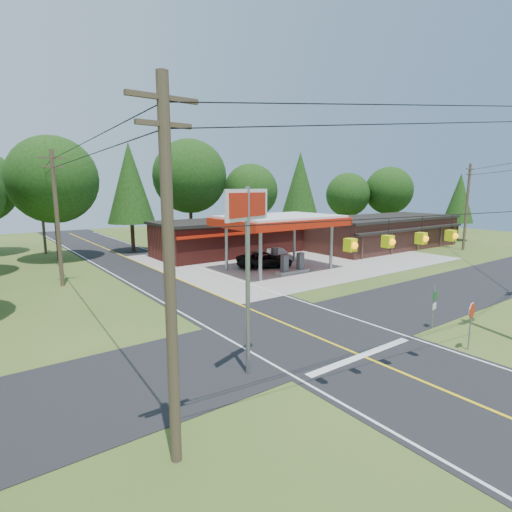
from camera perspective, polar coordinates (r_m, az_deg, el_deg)
ground at (r=20.92m, az=7.07°, el=-10.80°), size 120.00×120.00×0.00m
main_highway at (r=20.92m, az=7.07°, el=-10.78°), size 8.00×120.00×0.02m
cross_road at (r=20.92m, az=7.07°, el=-10.76°), size 70.00×7.00×0.02m
lane_center_yellow at (r=20.91m, az=7.07°, el=-10.74°), size 0.15×110.00×0.00m
gas_canopy at (r=35.43m, az=3.40°, el=4.82°), size 10.60×7.40×4.88m
convenience_store at (r=44.31m, az=-3.90°, el=2.75°), size 16.40×7.55×3.80m
strip_building at (r=51.61m, az=17.68°, el=3.31°), size 20.40×8.75×3.80m
utility_pole_near_left at (r=10.24m, az=-12.24°, el=-2.46°), size 1.80×0.30×10.00m
utility_pole_far_left at (r=32.71m, az=-26.56°, el=5.03°), size 1.80×0.30×10.00m
utility_pole_far_right at (r=52.92m, az=27.90°, el=6.36°), size 1.80×0.30×10.00m
utility_pole_north at (r=49.73m, az=-28.25°, el=5.66°), size 0.30×0.30×9.50m
overhead_beacons at (r=15.00m, az=20.66°, el=4.88°), size 17.04×2.04×1.03m
treeline_backdrop at (r=40.78m, az=-15.90°, el=9.65°), size 70.27×51.59×13.30m
suv_car at (r=36.76m, az=1.25°, el=-0.57°), size 6.82×6.82×1.44m
sedan_car at (r=41.03m, az=3.33°, el=0.38°), size 4.40×4.40×1.26m
big_stop_sign at (r=14.96m, az=-1.19°, el=2.90°), size 2.58×1.08×7.38m
octagonal_stop_sign at (r=20.59m, az=28.42°, el=-7.40°), size 0.78×0.18×2.25m
route_sign_post at (r=22.86m, az=24.13°, el=-6.14°), size 0.47×0.13×2.33m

